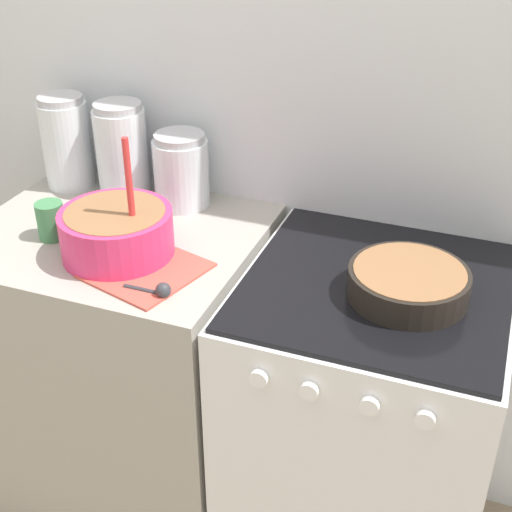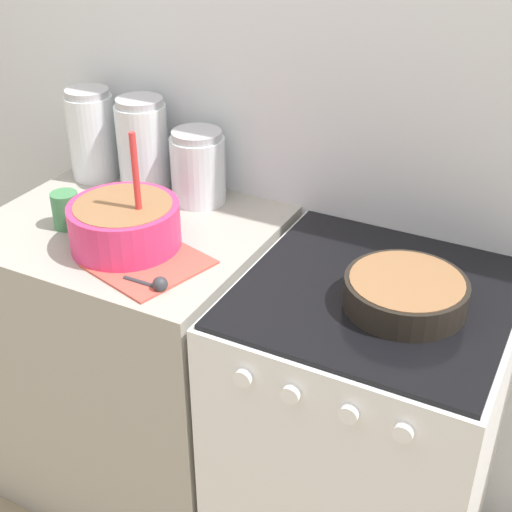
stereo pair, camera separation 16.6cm
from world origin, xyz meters
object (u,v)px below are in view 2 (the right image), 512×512
object	(u,v)px
tin_can	(66,210)
stove	(361,439)
storage_jar_right	(198,172)
baking_pan	(405,292)
storage_jar_middle	(143,151)
mixing_bowl	(125,223)
storage_jar_left	(93,140)

from	to	relation	value
tin_can	stove	bearing A→B (deg)	5.41
stove	tin_can	xyz separation A→B (m)	(-0.83, -0.08, 0.51)
storage_jar_right	tin_can	distance (m)	0.38
baking_pan	storage_jar_middle	bearing A→B (deg)	163.96
baking_pan	storage_jar_right	size ratio (longest dim) A/B	1.31
mixing_bowl	storage_jar_right	xyz separation A→B (m)	(0.02, 0.31, 0.02)
storage_jar_middle	stove	bearing A→B (deg)	-15.50
stove	mixing_bowl	world-z (taller)	mixing_bowl
storage_jar_right	mixing_bowl	bearing A→B (deg)	-94.47
baking_pan	storage_jar_middle	world-z (taller)	storage_jar_middle
storage_jar_left	storage_jar_middle	bearing A→B (deg)	0.00
storage_jar_left	storage_jar_middle	distance (m)	0.18
stove	storage_jar_middle	world-z (taller)	storage_jar_middle
stove	tin_can	world-z (taller)	tin_can
baking_pan	storage_jar_middle	distance (m)	0.90
baking_pan	storage_jar_middle	size ratio (longest dim) A/B	1.00
storage_jar_middle	storage_jar_right	distance (m)	0.18
storage_jar_right	tin_can	world-z (taller)	storage_jar_right
storage_jar_left	baking_pan	bearing A→B (deg)	-13.34
mixing_bowl	storage_jar_middle	bearing A→B (deg)	116.96
tin_can	storage_jar_left	bearing A→B (deg)	115.00
mixing_bowl	storage_jar_right	size ratio (longest dim) A/B	1.51
stove	storage_jar_left	bearing A→B (deg)	167.32
stove	storage_jar_right	xyz separation A→B (m)	(-0.60, 0.22, 0.55)
stove	storage_jar_left	xyz separation A→B (m)	(-0.97, 0.22, 0.58)
storage_jar_left	storage_jar_right	bearing A→B (deg)	0.00
storage_jar_middle	tin_can	xyz separation A→B (m)	(-0.04, -0.30, -0.07)
tin_can	mixing_bowl	bearing A→B (deg)	-4.19
stove	baking_pan	size ratio (longest dim) A/B	3.41
storage_jar_left	tin_can	size ratio (longest dim) A/B	2.76
stove	tin_can	distance (m)	0.98
stove	storage_jar_right	world-z (taller)	storage_jar_right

